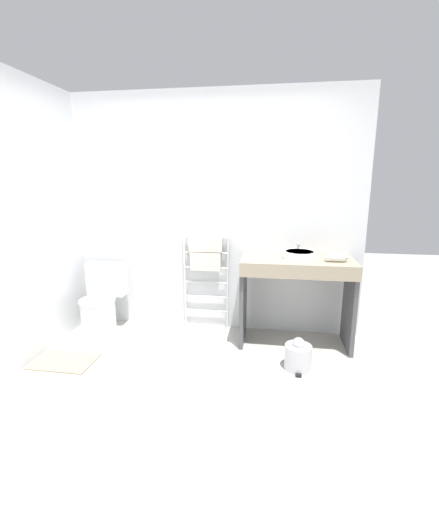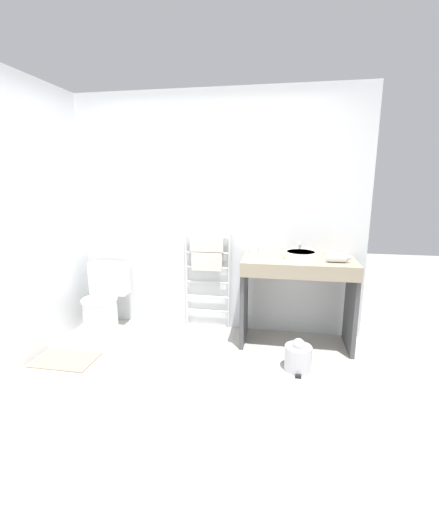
# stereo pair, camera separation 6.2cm
# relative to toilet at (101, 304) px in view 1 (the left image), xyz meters

# --- Properties ---
(ground_plane) EXTENTS (12.00, 12.00, 0.00)m
(ground_plane) POSITION_rel_toilet_xyz_m (1.15, -1.14, -0.32)
(ground_plane) COLOR #B2AFA8
(wall_back) EXTENTS (3.24, 0.12, 2.56)m
(wall_back) POSITION_rel_toilet_xyz_m (1.15, 0.39, 0.96)
(wall_back) COLOR silver
(wall_back) RESTS_ON ground_plane
(wall_side) EXTENTS (0.12, 2.17, 2.56)m
(wall_side) POSITION_rel_toilet_xyz_m (-0.41, -0.40, 0.96)
(wall_side) COLOR silver
(wall_side) RESTS_ON ground_plane
(toilet) EXTENTS (0.42, 0.52, 0.75)m
(toilet) POSITION_rel_toilet_xyz_m (0.00, 0.00, 0.00)
(toilet) COLOR white
(toilet) RESTS_ON ground_plane
(towel_radiator) EXTENTS (0.51, 0.06, 1.08)m
(towel_radiator) POSITION_rel_toilet_xyz_m (1.11, 0.28, 0.45)
(towel_radiator) COLOR silver
(towel_radiator) RESTS_ON ground_plane
(vanity_counter) EXTENTS (1.09, 0.56, 0.90)m
(vanity_counter) POSITION_rel_toilet_xyz_m (2.07, 0.03, 0.30)
(vanity_counter) COLOR gray
(vanity_counter) RESTS_ON ground_plane
(sink_basin) EXTENTS (0.33, 0.33, 0.07)m
(sink_basin) POSITION_rel_toilet_xyz_m (2.09, 0.05, 0.61)
(sink_basin) COLOR white
(sink_basin) RESTS_ON vanity_counter
(faucet) EXTENTS (0.02, 0.10, 0.12)m
(faucet) POSITION_rel_toilet_xyz_m (2.09, 0.23, 0.66)
(faucet) COLOR silver
(faucet) RESTS_ON vanity_counter
(cup_near_wall) EXTENTS (0.08, 0.08, 0.10)m
(cup_near_wall) POSITION_rel_toilet_xyz_m (1.61, 0.23, 0.63)
(cup_near_wall) COLOR white
(cup_near_wall) RESTS_ON vanity_counter
(cup_near_edge) EXTENTS (0.07, 0.07, 0.09)m
(cup_near_edge) POSITION_rel_toilet_xyz_m (1.71, 0.17, 0.62)
(cup_near_edge) COLOR white
(cup_near_edge) RESTS_ON vanity_counter
(hair_dryer) EXTENTS (0.23, 0.19, 0.09)m
(hair_dryer) POSITION_rel_toilet_xyz_m (2.42, -0.03, 0.62)
(hair_dryer) COLOR white
(hair_dryer) RESTS_ON vanity_counter
(trash_bin) EXTENTS (0.24, 0.27, 0.30)m
(trash_bin) POSITION_rel_toilet_xyz_m (2.08, -0.46, -0.20)
(trash_bin) COLOR silver
(trash_bin) RESTS_ON ground_plane
(bath_mat) EXTENTS (0.56, 0.36, 0.01)m
(bath_mat) POSITION_rel_toilet_xyz_m (-0.05, -0.67, -0.31)
(bath_mat) COLOR gray
(bath_mat) RESTS_ON ground_plane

